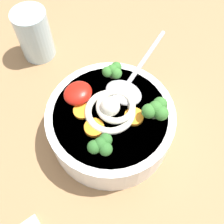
{
  "coord_description": "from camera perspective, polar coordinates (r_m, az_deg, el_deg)",
  "views": [
    {
      "loc": [
        -14.69,
        -17.31,
        46.82
      ],
      "look_at": [
        0.34,
        -2.81,
        10.32
      ],
      "focal_mm": 43.84,
      "sensor_mm": 36.0,
      "label": 1
    }
  ],
  "objects": [
    {
      "name": "table_slab",
      "position": [
        0.51,
        -2.57,
        -3.2
      ],
      "size": [
        109.92,
        109.92,
        3.33
      ],
      "primitive_type": "cube",
      "color": "#936D47",
      "rests_on": "ground"
    },
    {
      "name": "soup_bowl",
      "position": [
        0.45,
        0.0,
        -2.13
      ],
      "size": [
        20.24,
        20.24,
        6.98
      ],
      "color": "white",
      "rests_on": "table_slab"
    },
    {
      "name": "noodle_pile",
      "position": [
        0.41,
        0.19,
        0.89
      ],
      "size": [
        8.55,
        8.38,
        3.44
      ],
      "color": "silver",
      "rests_on": "soup_bowl"
    },
    {
      "name": "soup_spoon",
      "position": [
        0.44,
        3.31,
        5.35
      ],
      "size": [
        17.52,
        7.26,
        1.6
      ],
      "rotation": [
        0.0,
        0.0,
        0.23
      ],
      "color": "#B7B7BC",
      "rests_on": "soup_bowl"
    },
    {
      "name": "chili_sauce_dollop",
      "position": [
        0.43,
        -7.14,
        3.93
      ],
      "size": [
        4.65,
        4.19,
        2.09
      ],
      "primitive_type": "ellipsoid",
      "color": "#B2190F",
      "rests_on": "soup_bowl"
    },
    {
      "name": "broccoli_floret_center",
      "position": [
        0.38,
        -2.22,
        -6.9
      ],
      "size": [
        3.77,
        3.25,
        2.98
      ],
      "color": "#7A9E60",
      "rests_on": "soup_bowl"
    },
    {
      "name": "broccoli_floret_right",
      "position": [
        0.44,
        0.25,
        8.63
      ],
      "size": [
        3.49,
        3.0,
        2.76
      ],
      "color": "#7A9E60",
      "rests_on": "soup_bowl"
    },
    {
      "name": "broccoli_floret_beside_chili",
      "position": [
        0.4,
        9.23,
        0.56
      ],
      "size": [
        4.29,
        3.69,
        3.4
      ],
      "color": "#7A9E60",
      "rests_on": "soup_bowl"
    },
    {
      "name": "carrot_slice_left",
      "position": [
        0.4,
        -3.74,
        -3.28
      ],
      "size": [
        2.97,
        2.97,
        0.71
      ],
      "primitive_type": "cylinder",
      "color": "orange",
      "rests_on": "soup_bowl"
    },
    {
      "name": "carrot_slice_far",
      "position": [
        0.41,
        4.6,
        -0.97
      ],
      "size": [
        2.95,
        2.95,
        0.63
      ],
      "primitive_type": "cylinder",
      "color": "orange",
      "rests_on": "soup_bowl"
    },
    {
      "name": "carrot_slice_rear",
      "position": [
        0.42,
        -6.19,
        0.25
      ],
      "size": [
        2.83,
        2.83,
        0.45
      ],
      "primitive_type": "cylinder",
      "color": "orange",
      "rests_on": "soup_bowl"
    },
    {
      "name": "drinking_glass",
      "position": [
        0.57,
        -15.89,
        15.26
      ],
      "size": [
        6.52,
        6.52,
        10.22
      ],
      "primitive_type": "cylinder",
      "color": "silver",
      "rests_on": "table_slab"
    }
  ]
}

